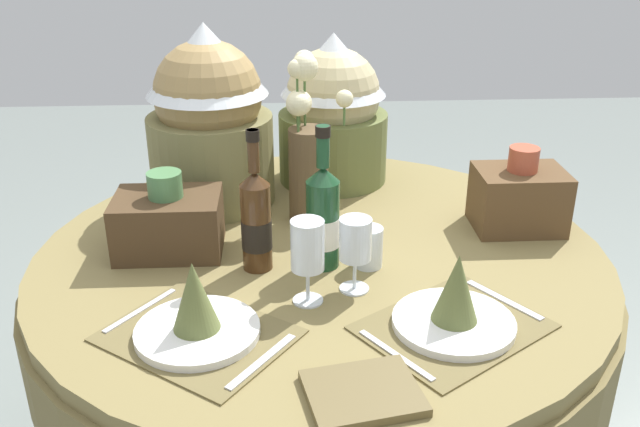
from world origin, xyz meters
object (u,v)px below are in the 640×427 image
(wine_bottle_centre, at_px, (323,216))
(tumbler_near_right, at_px, (368,247))
(wine_glass_left, at_px, (307,247))
(gift_tub_back_left, at_px, (209,111))
(wine_glass_right, at_px, (355,241))
(woven_basket_side_right, at_px, (519,197))
(place_setting_left, at_px, (196,316))
(gift_tub_back_centre, at_px, (333,106))
(book_on_table, at_px, (363,393))
(flower_vase, at_px, (307,148))
(woven_basket_side_left, at_px, (168,221))
(place_setting_right, at_px, (455,307))
(dining_table, at_px, (321,302))
(wine_bottle_left, at_px, (256,220))

(wine_bottle_centre, height_order, tumbler_near_right, wine_bottle_centre)
(wine_glass_left, relative_size, gift_tub_back_left, 0.38)
(wine_glass_right, distance_m, woven_basket_side_right, 0.53)
(place_setting_left, height_order, gift_tub_back_centre, gift_tub_back_centre)
(woven_basket_side_right, bearing_deg, book_on_table, -125.97)
(flower_vase, bearing_deg, book_on_table, -85.07)
(wine_glass_left, height_order, woven_basket_side_left, woven_basket_side_left)
(flower_vase, bearing_deg, place_setting_left, -113.60)
(woven_basket_side_left, bearing_deg, woven_basket_side_right, 5.26)
(wine_bottle_centre, height_order, wine_glass_left, wine_bottle_centre)
(place_setting_right, height_order, tumbler_near_right, place_setting_right)
(gift_tub_back_centre, bearing_deg, dining_table, -97.66)
(wine_bottle_centre, bearing_deg, place_setting_left, -133.16)
(place_setting_right, height_order, wine_glass_right, wine_glass_right)
(gift_tub_back_left, bearing_deg, tumbler_near_right, -46.46)
(wine_bottle_left, height_order, woven_basket_side_left, wine_bottle_left)
(place_setting_right, relative_size, book_on_table, 2.27)
(place_setting_left, relative_size, tumbler_near_right, 4.50)
(flower_vase, xyz_separation_m, gift_tub_back_left, (-0.25, 0.13, 0.06))
(place_setting_right, bearing_deg, flower_vase, 116.34)
(place_setting_right, height_order, book_on_table, place_setting_right)
(gift_tub_back_left, distance_m, woven_basket_side_left, 0.36)
(place_setting_right, relative_size, woven_basket_side_right, 1.95)
(wine_bottle_centre, height_order, woven_basket_side_right, wine_bottle_centre)
(gift_tub_back_centre, bearing_deg, wine_glass_left, -98.41)
(wine_glass_left, height_order, woven_basket_side_right, woven_basket_side_right)
(gift_tub_back_left, distance_m, woven_basket_side_right, 0.83)
(place_setting_right, bearing_deg, place_setting_left, -179.81)
(flower_vase, bearing_deg, gift_tub_back_centre, 72.80)
(gift_tub_back_centre, height_order, woven_basket_side_right, gift_tub_back_centre)
(wine_glass_left, bearing_deg, book_on_table, -75.64)
(place_setting_left, relative_size, gift_tub_back_left, 0.88)
(place_setting_left, bearing_deg, woven_basket_side_right, 30.39)
(flower_vase, height_order, gift_tub_back_centre, gift_tub_back_centre)
(dining_table, height_order, place_setting_right, place_setting_right)
(wine_bottle_centre, height_order, book_on_table, wine_bottle_centre)
(place_setting_left, relative_size, wine_bottle_centre, 1.29)
(wine_glass_right, xyz_separation_m, woven_basket_side_left, (-0.42, 0.21, -0.04))
(book_on_table, relative_size, woven_basket_side_left, 0.76)
(flower_vase, relative_size, gift_tub_back_left, 0.88)
(flower_vase, distance_m, wine_bottle_centre, 0.27)
(place_setting_right, xyz_separation_m, tumbler_near_right, (-0.14, 0.26, 0.00))
(place_setting_right, distance_m, wine_glass_right, 0.25)
(place_setting_right, bearing_deg, gift_tub_back_centre, 102.36)
(gift_tub_back_left, bearing_deg, woven_basket_side_right, -15.57)
(dining_table, distance_m, wine_bottle_left, 0.31)
(book_on_table, xyz_separation_m, woven_basket_side_left, (-0.40, 0.56, 0.07))
(wine_bottle_centre, relative_size, wine_glass_left, 1.80)
(wine_glass_left, bearing_deg, woven_basket_side_right, 31.23)
(wine_bottle_centre, xyz_separation_m, book_on_table, (0.04, -0.47, -0.11))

